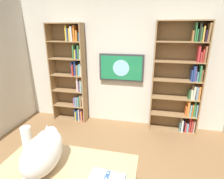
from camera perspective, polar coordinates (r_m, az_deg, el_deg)
wall_back at (r=3.97m, az=2.76°, el=8.05°), size 4.52×0.06×2.70m
bookshelf_left at (r=3.85m, az=21.17°, el=2.50°), size 0.95×0.28×2.21m
bookshelf_right at (r=4.17m, az=-12.21°, el=4.44°), size 0.77×0.28×2.17m
wall_mounted_tv at (r=3.89m, az=2.88°, el=6.77°), size 0.94×0.07×0.57m
cat at (r=1.94m, az=-20.27°, el=-17.36°), size 0.31×0.65×0.38m
open_binder at (r=1.83m, az=-1.85°, el=-26.10°), size 0.34×0.24×0.02m
paper_towel_roll at (r=2.32m, az=-24.91°, el=-13.50°), size 0.11×0.11×0.27m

